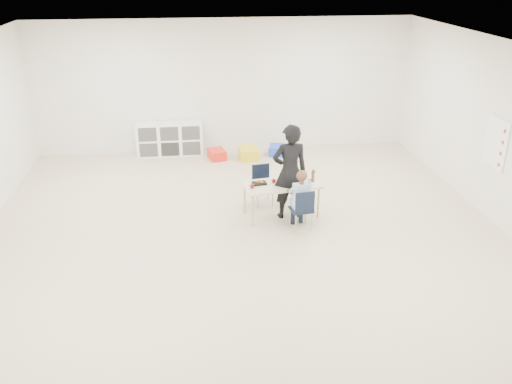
{
  "coord_description": "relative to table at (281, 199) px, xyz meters",
  "views": [
    {
      "loc": [
        -0.77,
        -6.94,
        3.91
      ],
      "look_at": [
        0.12,
        0.06,
        0.85
      ],
      "focal_mm": 38.0,
      "sensor_mm": 36.0,
      "label": 1
    }
  ],
  "objects": [
    {
      "name": "child",
      "position": [
        0.23,
        -0.5,
        0.25
      ],
      "size": [
        0.51,
        0.51,
        1.06
      ],
      "primitive_type": null,
      "rotation": [
        0.0,
        0.0,
        0.16
      ],
      "color": "#9EB2D6",
      "rests_on": "chair_near"
    },
    {
      "name": "table",
      "position": [
        0.0,
        0.0,
        0.0
      ],
      "size": [
        1.31,
        0.8,
        0.56
      ],
      "rotation": [
        0.0,
        0.0,
        0.16
      ],
      "color": "beige",
      "rests_on": "ground"
    },
    {
      "name": "cubby_shelf",
      "position": [
        -1.86,
        3.28,
        0.06
      ],
      "size": [
        1.4,
        0.4,
        0.7
      ],
      "primitive_type": "cube",
      "color": "white",
      "rests_on": "ground"
    },
    {
      "name": "chair_near",
      "position": [
        0.23,
        -0.5,
        0.05
      ],
      "size": [
        0.37,
        0.35,
        0.68
      ],
      "primitive_type": null,
      "rotation": [
        0.0,
        0.0,
        0.16
      ],
      "color": "black",
      "rests_on": "ground"
    },
    {
      "name": "lunch_tray_far",
      "position": [
        -0.36,
        0.03,
        0.29
      ],
      "size": [
        0.24,
        0.19,
        0.03
      ],
      "primitive_type": "cube",
      "rotation": [
        0.0,
        0.0,
        0.16
      ],
      "color": "black",
      "rests_on": "table"
    },
    {
      "name": "chair_far",
      "position": [
        -0.23,
        0.5,
        0.05
      ],
      "size": [
        0.37,
        0.35,
        0.68
      ],
      "primitive_type": null,
      "rotation": [
        0.0,
        0.0,
        0.16
      ],
      "color": "black",
      "rests_on": "ground"
    },
    {
      "name": "apple_near",
      "position": [
        -0.12,
        0.06,
        0.31
      ],
      "size": [
        0.07,
        0.07,
        0.07
      ],
      "primitive_type": "sphere",
      "color": "maroon",
      "rests_on": "table"
    },
    {
      "name": "milk_carton",
      "position": [
        0.05,
        -0.1,
        0.33
      ],
      "size": [
        0.08,
        0.08,
        0.1
      ],
      "primitive_type": "cube",
      "rotation": [
        0.0,
        0.0,
        0.16
      ],
      "color": "white",
      "rests_on": "table"
    },
    {
      "name": "bin_blue",
      "position": [
        0.42,
        2.98,
        -0.19
      ],
      "size": [
        0.41,
        0.47,
        0.2
      ],
      "primitive_type": "cube",
      "rotation": [
        0.0,
        0.0,
        -0.25
      ],
      "color": "blue",
      "rests_on": "ground"
    },
    {
      "name": "bread_roll",
      "position": [
        0.32,
        -0.06,
        0.31
      ],
      "size": [
        0.09,
        0.09,
        0.07
      ],
      "primitive_type": "ellipsoid",
      "color": "#B18A48",
      "rests_on": "table"
    },
    {
      "name": "adult",
      "position": [
        0.12,
        -0.05,
        0.5
      ],
      "size": [
        0.61,
        0.43,
        1.56
      ],
      "primitive_type": "imported",
      "rotation": [
        0.0,
        0.0,
        3.24
      ],
      "color": "black",
      "rests_on": "ground"
    },
    {
      "name": "bin_yellow",
      "position": [
        -0.22,
        2.79,
        -0.17
      ],
      "size": [
        0.39,
        0.5,
        0.24
      ],
      "primitive_type": "cube",
      "rotation": [
        0.0,
        0.0,
        0.03
      ],
      "color": "gold",
      "rests_on": "ground"
    },
    {
      "name": "lunch_tray_near",
      "position": [
        0.06,
        0.04,
        0.29
      ],
      "size": [
        0.24,
        0.19,
        0.03
      ],
      "primitive_type": "cube",
      "rotation": [
        0.0,
        0.0,
        0.16
      ],
      "color": "black",
      "rests_on": "table"
    },
    {
      "name": "room",
      "position": [
        -0.66,
        -1.0,
        1.11
      ],
      "size": [
        9.0,
        9.02,
        2.8
      ],
      "color": "beige",
      "rests_on": "ground"
    },
    {
      "name": "bin_red",
      "position": [
        -0.88,
        2.86,
        -0.18
      ],
      "size": [
        0.41,
        0.48,
        0.2
      ],
      "primitive_type": "cube",
      "rotation": [
        0.0,
        0.0,
        0.23
      ],
      "color": "red",
      "rests_on": "ground"
    },
    {
      "name": "rules_poster",
      "position": [
        3.32,
        -0.4,
        0.96
      ],
      "size": [
        0.02,
        0.6,
        0.8
      ],
      "primitive_type": "cube",
      "color": "white",
      "rests_on": "room"
    },
    {
      "name": "apple_far",
      "position": [
        -0.49,
        -0.13,
        0.31
      ],
      "size": [
        0.07,
        0.07,
        0.07
      ],
      "primitive_type": "sphere",
      "color": "maroon",
      "rests_on": "table"
    }
  ]
}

